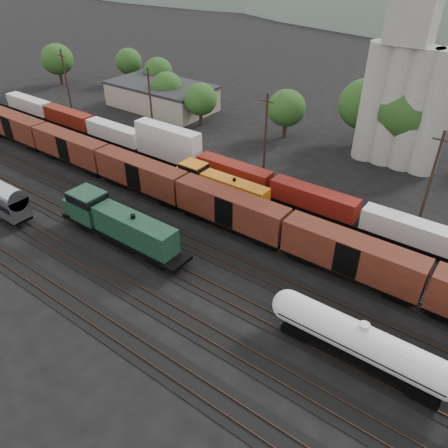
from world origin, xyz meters
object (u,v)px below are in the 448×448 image
Objects in this scene: tank_car_a at (361,342)px; grain_silo at (406,94)px; green_locomotive at (115,222)px; orange_locomotive at (217,185)px.

grain_silo is (-11.04, 41.00, 8.65)m from tank_car_a.
green_locomotive reaches higher than tank_car_a.
orange_locomotive is 31.46m from grain_silo.
grain_silo reaches higher than orange_locomotive.
tank_car_a reaches higher than orange_locomotive.
tank_car_a is 30.34m from orange_locomotive.
green_locomotive is 15.43m from orange_locomotive.
tank_car_a is at bearing -74.92° from grain_silo.
green_locomotive reaches higher than orange_locomotive.
green_locomotive is 45.94m from grain_silo.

